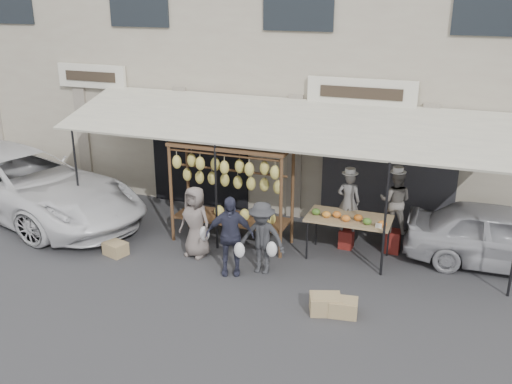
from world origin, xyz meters
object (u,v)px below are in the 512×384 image
at_px(vendor_right, 395,201).
at_px(crate_near_a, 325,304).
at_px(customer_mid, 230,236).
at_px(crate_far, 116,249).
at_px(banana_rack, 230,175).
at_px(produce_table, 349,219).
at_px(crate_near_b, 343,307).
at_px(customer_left, 195,222).
at_px(van, 17,166).
at_px(vendor_left, 348,201).
at_px(sedan, 503,237).
at_px(customer_right, 262,238).

bearing_deg(vendor_right, crate_near_a, 76.81).
height_order(customer_mid, crate_far, customer_mid).
height_order(banana_rack, crate_far, banana_rack).
relative_size(produce_table, crate_near_b, 3.56).
xyz_separation_m(banana_rack, customer_left, (-0.43, -0.86, -0.81)).
height_order(crate_far, van, van).
relative_size(vendor_left, crate_near_a, 2.49).
relative_size(crate_near_b, sedan, 0.13).
distance_m(customer_left, customer_right, 1.55).
relative_size(banana_rack, van, 0.49).
distance_m(customer_mid, van, 6.49).
height_order(crate_near_a, crate_far, crate_near_a).
xyz_separation_m(customer_right, sedan, (4.39, 1.94, -0.09)).
distance_m(customer_right, van, 7.01).
bearing_deg(crate_far, crate_near_b, -7.21).
xyz_separation_m(customer_mid, van, (-6.34, 1.38, 0.32)).
height_order(banana_rack, customer_mid, banana_rack).
bearing_deg(van, vendor_right, -68.45).
height_order(customer_left, customer_right, customer_left).
relative_size(vendor_left, van, 0.24).
distance_m(vendor_right, van, 9.20).
height_order(produce_table, crate_near_b, produce_table).
height_order(vendor_left, sedan, vendor_left).
distance_m(customer_mid, crate_far, 2.66).
relative_size(vendor_left, customer_mid, 0.82).
xyz_separation_m(vendor_left, customer_left, (-2.86, -1.48, -0.31)).
relative_size(customer_left, customer_mid, 0.95).
height_order(banana_rack, sedan, banana_rack).
height_order(vendor_right, customer_left, vendor_right).
height_order(vendor_left, customer_left, vendor_left).
xyz_separation_m(crate_far, sedan, (7.53, 2.29, 0.50)).
bearing_deg(vendor_left, van, -4.22).
xyz_separation_m(customer_left, crate_far, (-1.60, -0.57, -0.62)).
height_order(vendor_left, vendor_right, vendor_right).
distance_m(customer_left, sedan, 6.17).
bearing_deg(banana_rack, crate_far, -144.83).
xyz_separation_m(banana_rack, crate_far, (-2.03, -1.43, -1.43)).
bearing_deg(customer_mid, crate_near_b, -36.65).
bearing_deg(crate_near_b, produce_table, 100.61).
bearing_deg(crate_near_b, vendor_left, 101.11).
distance_m(vendor_right, customer_mid, 3.54).
xyz_separation_m(vendor_right, van, (-9.17, -0.72, -0.03)).
distance_m(van, sedan, 11.34).
distance_m(crate_near_b, crate_far, 5.03).
xyz_separation_m(produce_table, customer_mid, (-2.01, -1.44, -0.08)).
xyz_separation_m(customer_left, crate_near_a, (3.07, -1.23, -0.60)).
distance_m(vendor_right, crate_far, 5.92).
distance_m(crate_near_a, van, 8.76).
distance_m(produce_table, crate_near_b, 2.33).
bearing_deg(banana_rack, customer_mid, -67.84).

